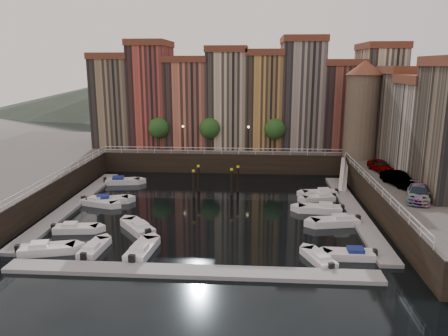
# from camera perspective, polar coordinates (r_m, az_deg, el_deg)

# --- Properties ---
(ground) EXTENTS (200.00, 200.00, 0.00)m
(ground) POSITION_cam_1_polar(r_m,az_deg,el_deg) (51.28, -1.66, -5.02)
(ground) COLOR black
(ground) RESTS_ON ground
(quay_far) EXTENTS (80.00, 20.00, 3.00)m
(quay_far) POSITION_cam_1_polar(r_m,az_deg,el_deg) (76.02, 0.25, 2.20)
(quay_far) COLOR black
(quay_far) RESTS_ON ground
(dock_left) EXTENTS (2.00, 28.00, 0.35)m
(dock_left) POSITION_cam_1_polar(r_m,az_deg,el_deg) (54.30, -19.10, -4.53)
(dock_left) COLOR gray
(dock_left) RESTS_ON ground
(dock_right) EXTENTS (2.00, 28.00, 0.35)m
(dock_right) POSITION_cam_1_polar(r_m,az_deg,el_deg) (51.32, 16.62, -5.37)
(dock_right) COLOR gray
(dock_right) RESTS_ON ground
(dock_near) EXTENTS (30.00, 2.00, 0.35)m
(dock_near) POSITION_cam_1_polar(r_m,az_deg,el_deg) (35.58, -4.40, -13.33)
(dock_near) COLOR gray
(dock_near) RESTS_ON ground
(mountains) EXTENTS (145.00, 100.00, 18.00)m
(mountains) POSITION_cam_1_polar(r_m,az_deg,el_deg) (158.69, 2.89, 10.30)
(mountains) COLOR #2D382D
(mountains) RESTS_ON ground
(far_terrace) EXTENTS (48.70, 10.30, 17.50)m
(far_terrace) POSITION_cam_1_polar(r_m,az_deg,el_deg) (72.15, 2.78, 9.17)
(far_terrace) COLOR #846F54
(far_terrace) RESTS_ON quay_far
(right_terrace) EXTENTS (9.30, 24.30, 14.00)m
(right_terrace) POSITION_cam_1_polar(r_m,az_deg,el_deg) (56.93, 26.42, 5.31)
(right_terrace) COLOR #6C5F51
(right_terrace) RESTS_ON quay_right
(corner_tower) EXTENTS (5.20, 5.20, 13.80)m
(corner_tower) POSITION_cam_1_polar(r_m,az_deg,el_deg) (65.02, 17.59, 7.46)
(corner_tower) COLOR #6B5B4C
(corner_tower) RESTS_ON quay_right
(promenade_trees) EXTENTS (21.20, 3.20, 5.20)m
(promenade_trees) POSITION_cam_1_polar(r_m,az_deg,el_deg) (67.61, -1.31, 5.18)
(promenade_trees) COLOR black
(promenade_trees) RESTS_ON quay_far
(street_lamps) EXTENTS (10.36, 0.36, 4.18)m
(street_lamps) POSITION_cam_1_polar(r_m,az_deg,el_deg) (66.70, -1.10, 4.48)
(street_lamps) COLOR black
(street_lamps) RESTS_ON quay_far
(railings) EXTENTS (36.08, 34.04, 0.52)m
(railings) POSITION_cam_1_polar(r_m,az_deg,el_deg) (54.95, -1.19, 0.33)
(railings) COLOR white
(railings) RESTS_ON ground
(gangway) EXTENTS (2.78, 8.32, 3.73)m
(gangway) POSITION_cam_1_polar(r_m,az_deg,el_deg) (61.38, 15.38, -0.56)
(gangway) COLOR white
(gangway) RESTS_ON ground
(mooring_pilings) EXTENTS (5.77, 3.08, 3.78)m
(mooring_pilings) POSITION_cam_1_polar(r_m,az_deg,el_deg) (55.79, -1.12, -1.73)
(mooring_pilings) COLOR black
(mooring_pilings) RESTS_ON ground
(boat_left_0) EXTENTS (5.05, 2.92, 1.13)m
(boat_left_0) POSITION_cam_1_polar(r_m,az_deg,el_deg) (41.93, -22.25, -9.77)
(boat_left_0) COLOR silver
(boat_left_0) RESTS_ON ground
(boat_left_1) EXTENTS (4.56, 2.11, 1.03)m
(boat_left_1) POSITION_cam_1_polar(r_m,az_deg,el_deg) (46.01, -18.91, -7.49)
(boat_left_1) COLOR silver
(boat_left_1) RESTS_ON ground
(boat_left_2) EXTENTS (4.76, 2.91, 1.07)m
(boat_left_2) POSITION_cam_1_polar(r_m,az_deg,el_deg) (53.56, -16.07, -4.34)
(boat_left_2) COLOR silver
(boat_left_2) RESTS_ON ground
(boat_left_3) EXTENTS (4.99, 3.06, 1.12)m
(boat_left_3) POSITION_cam_1_polar(r_m,az_deg,el_deg) (54.08, -14.98, -4.08)
(boat_left_3) COLOR silver
(boat_left_3) RESTS_ON ground
(boat_left_4) EXTENTS (5.01, 2.50, 1.12)m
(boat_left_4) POSITION_cam_1_polar(r_m,az_deg,el_deg) (62.38, -13.18, -1.68)
(boat_left_4) COLOR silver
(boat_left_4) RESTS_ON ground
(boat_right_0) EXTENTS (4.49, 1.64, 1.03)m
(boat_right_0) POSITION_cam_1_polar(r_m,az_deg,el_deg) (39.46, 16.11, -10.79)
(boat_right_0) COLOR silver
(boat_right_0) RESTS_ON ground
(boat_right_1) EXTENTS (5.20, 2.74, 1.16)m
(boat_right_1) POSITION_cam_1_polar(r_m,az_deg,el_deg) (46.74, 14.42, -6.78)
(boat_right_1) COLOR silver
(boat_right_1) RESTS_ON ground
(boat_right_2) EXTENTS (5.10, 2.19, 1.15)m
(boat_right_2) POSITION_cam_1_polar(r_m,az_deg,el_deg) (50.37, 12.55, -5.22)
(boat_right_2) COLOR silver
(boat_right_2) RESTS_ON ground
(boat_right_3) EXTENTS (4.20, 2.31, 0.94)m
(boat_right_3) POSITION_cam_1_polar(r_m,az_deg,el_deg) (54.57, 12.34, -3.84)
(boat_right_3) COLOR silver
(boat_right_3) RESTS_ON ground
(boat_right_4) EXTENTS (4.56, 2.12, 1.03)m
(boat_right_4) POSITION_cam_1_polar(r_m,az_deg,el_deg) (56.59, 12.47, -3.20)
(boat_right_4) COLOR silver
(boat_right_4) RESTS_ON ground
(boat_near_0) EXTENTS (1.87, 4.38, 0.99)m
(boat_near_0) POSITION_cam_1_polar(r_m,az_deg,el_deg) (40.78, -16.63, -10.04)
(boat_near_0) COLOR silver
(boat_near_0) RESTS_ON ground
(boat_near_1) EXTENTS (2.26, 5.08, 1.15)m
(boat_near_1) POSITION_cam_1_polar(r_m,az_deg,el_deg) (39.38, -10.69, -10.47)
(boat_near_1) COLOR silver
(boat_near_1) RESTS_ON ground
(boat_near_3) EXTENTS (2.85, 4.20, 0.95)m
(boat_near_3) POSITION_cam_1_polar(r_m,az_deg,el_deg) (38.14, 12.29, -11.47)
(boat_near_3) COLOR silver
(boat_near_3) RESTS_ON ground
(car_a) EXTENTS (2.67, 4.70, 1.51)m
(car_a) POSITION_cam_1_polar(r_m,az_deg,el_deg) (58.08, 19.72, 0.22)
(car_a) COLOR gray
(car_a) RESTS_ON quay_right
(car_b) EXTENTS (2.90, 4.92, 1.53)m
(car_b) POSITION_cam_1_polar(r_m,az_deg,el_deg) (52.00, 21.75, -1.40)
(car_b) COLOR gray
(car_b) RESTS_ON quay_right
(car_c) EXTENTS (3.74, 5.59, 1.50)m
(car_c) POSITION_cam_1_polar(r_m,az_deg,el_deg) (46.97, 24.04, -3.14)
(car_c) COLOR gray
(car_c) RESTS_ON quay_right
(boat_extra_517) EXTENTS (4.35, 4.81, 1.15)m
(boat_extra_517) POSITION_cam_1_polar(r_m,az_deg,el_deg) (44.57, -11.16, -7.62)
(boat_extra_517) COLOR silver
(boat_extra_517) RESTS_ON ground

